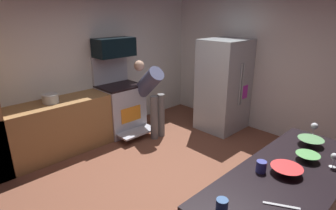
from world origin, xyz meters
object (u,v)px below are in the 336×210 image
(stock_pot, at_px, (50,99))
(mug_tea, at_px, (261,167))
(refrigerator, at_px, (224,85))
(mixing_bowl_prep, at_px, (286,170))
(mug_coffee, at_px, (222,205))
(mixing_bowl_large, at_px, (310,142))
(microwave, at_px, (114,47))
(oven_range, at_px, (121,107))
(wine_glass_near, at_px, (314,127))
(wine_glass_mid, at_px, (334,157))
(person_cook, at_px, (151,92))
(mixing_bowl_small, at_px, (307,157))

(stock_pot, bearing_deg, mug_tea, -79.88)
(refrigerator, height_order, mixing_bowl_prep, refrigerator)
(mug_coffee, bearing_deg, mixing_bowl_large, -2.69)
(mixing_bowl_prep, bearing_deg, mixing_bowl_large, 4.32)
(microwave, height_order, stock_pot, microwave)
(oven_range, distance_m, mug_tea, 3.38)
(refrigerator, distance_m, wine_glass_near, 2.38)
(mug_tea, bearing_deg, wine_glass_mid, -38.22)
(person_cook, bearing_deg, mixing_bowl_prep, -107.38)
(wine_glass_mid, bearing_deg, person_cook, 81.05)
(wine_glass_near, distance_m, stock_pot, 3.75)
(person_cook, bearing_deg, wine_glass_near, -88.52)
(oven_range, bearing_deg, person_cook, -56.82)
(wine_glass_mid, bearing_deg, stock_pot, 106.99)
(microwave, relative_size, mug_tea, 7.01)
(microwave, bearing_deg, refrigerator, -40.55)
(person_cook, relative_size, mug_tea, 13.28)
(mixing_bowl_small, relative_size, mixing_bowl_prep, 0.80)
(microwave, height_order, wine_glass_near, microwave)
(person_cook, relative_size, mixing_bowl_prep, 5.02)
(wine_glass_mid, relative_size, mug_coffee, 1.63)
(mug_coffee, bearing_deg, stock_pot, 88.59)
(mixing_bowl_large, bearing_deg, oven_range, 92.72)
(mixing_bowl_large, bearing_deg, mug_coffee, 177.31)
(refrigerator, bearing_deg, person_cook, 149.22)
(mixing_bowl_prep, bearing_deg, mug_coffee, 170.97)
(refrigerator, xyz_separation_m, wine_glass_near, (-1.17, -2.07, 0.13))
(mixing_bowl_small, bearing_deg, microwave, 86.88)
(person_cook, height_order, stock_pot, person_cook)
(microwave, relative_size, person_cook, 0.53)
(mixing_bowl_small, bearing_deg, mixing_bowl_large, 15.78)
(mixing_bowl_prep, bearing_deg, wine_glass_near, 6.60)
(refrigerator, bearing_deg, wine_glass_near, -119.56)
(mixing_bowl_large, distance_m, wine_glass_mid, 0.46)
(mixing_bowl_prep, xyz_separation_m, stock_pot, (-0.72, 3.46, 0.04))
(mixing_bowl_prep, relative_size, mug_tea, 2.65)
(mixing_bowl_prep, bearing_deg, refrigerator, 45.29)
(oven_range, distance_m, wine_glass_near, 3.39)
(microwave, height_order, person_cook, microwave)
(mixing_bowl_small, distance_m, mixing_bowl_prep, 0.38)
(mug_coffee, bearing_deg, mixing_bowl_small, -8.31)
(mug_coffee, bearing_deg, wine_glass_near, -0.44)
(wine_glass_near, xyz_separation_m, wine_glass_mid, (-0.57, -0.37, -0.02))
(mixing_bowl_large, relative_size, mixing_bowl_prep, 0.95)
(refrigerator, relative_size, mixing_bowl_small, 7.94)
(person_cook, distance_m, mug_coffee, 3.28)
(refrigerator, distance_m, wine_glass_mid, 3.00)
(microwave, bearing_deg, mixing_bowl_small, -93.12)
(wine_glass_mid, distance_m, mug_coffee, 1.28)
(microwave, bearing_deg, wine_glass_near, -83.12)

